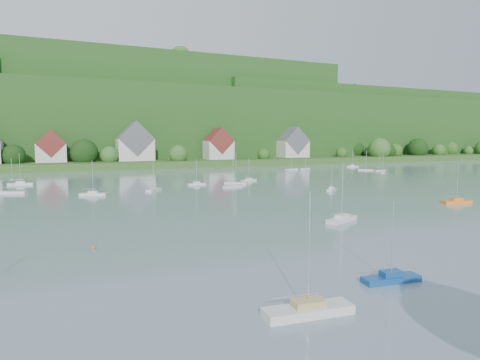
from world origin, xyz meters
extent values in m
cube|color=#31551F|center=(0.00, 200.00, 1.50)|extent=(600.00, 60.00, 3.00)
cube|color=#1C4315|center=(0.00, 275.00, 20.00)|extent=(620.00, 160.00, 40.00)
cube|color=#1C4315|center=(10.00, 270.00, 28.00)|extent=(240.00, 130.00, 60.00)
cube|color=#1C4315|center=(160.00, 255.00, 22.00)|extent=(200.00, 110.00, 48.00)
sphere|color=#275218|center=(218.82, 196.52, 6.33)|extent=(10.24, 10.24, 10.24)
sphere|color=#2F5820|center=(141.50, 180.22, 7.19)|extent=(12.88, 12.88, 12.88)
sphere|color=black|center=(139.35, 197.94, 6.40)|extent=(10.46, 10.46, 10.46)
sphere|color=#275218|center=(118.43, 184.90, 5.10)|extent=(6.45, 6.45, 6.45)
sphere|color=#2F5820|center=(228.18, 189.87, 5.07)|extent=(6.37, 6.37, 6.37)
sphere|color=black|center=(152.01, 194.00, 6.47)|extent=(10.68, 10.68, 10.68)
sphere|color=black|center=(177.90, 186.42, 7.18)|extent=(12.85, 12.85, 12.85)
sphere|color=#2F5820|center=(-6.80, 183.88, 5.66)|extent=(8.19, 8.19, 8.19)
sphere|color=#2F5820|center=(153.96, 190.35, 6.41)|extent=(10.50, 10.50, 10.50)
sphere|color=black|center=(152.76, 184.28, 5.62)|extent=(8.05, 8.05, 8.05)
sphere|color=#2F5820|center=(46.85, 192.08, 6.95)|extent=(12.16, 12.16, 12.16)
sphere|color=#2F5820|center=(22.99, 179.93, 5.84)|extent=(8.73, 8.73, 8.73)
sphere|color=black|center=(-43.87, 185.86, 6.03)|extent=(9.32, 9.32, 9.32)
sphere|color=#275218|center=(198.64, 187.75, 5.51)|extent=(7.74, 7.74, 7.74)
sphere|color=#275218|center=(159.04, 186.11, 5.87)|extent=(8.84, 8.84, 8.84)
sphere|color=#275218|center=(67.84, 181.69, 5.03)|extent=(6.24, 6.24, 6.24)
sphere|color=black|center=(89.43, 194.54, 5.65)|extent=(8.16, 8.16, 8.16)
sphere|color=#2F5820|center=(144.77, 192.32, 5.63)|extent=(8.09, 8.09, 8.09)
sphere|color=#2F5820|center=(197.13, 187.30, 5.65)|extent=(8.14, 8.14, 8.14)
sphere|color=black|center=(-17.00, 186.36, 6.87)|extent=(11.92, 11.92, 11.92)
sphere|color=#275218|center=(39.50, 255.03, 60.25)|extent=(12.83, 12.83, 12.83)
sphere|color=#2F5820|center=(-39.93, 242.18, 59.43)|extent=(8.18, 8.18, 8.18)
sphere|color=#275218|center=(1.11, 279.65, 60.23)|extent=(12.73, 12.73, 12.73)
sphere|color=#275218|center=(83.40, 244.53, 60.01)|extent=(11.50, 11.50, 11.50)
sphere|color=#275218|center=(60.71, 274.89, 60.56)|extent=(14.65, 14.65, 14.65)
sphere|color=#2F5820|center=(39.25, 231.29, 60.09)|extent=(11.95, 11.95, 11.95)
sphere|color=#275218|center=(119.44, 238.58, 59.71)|extent=(9.76, 9.76, 9.76)
sphere|color=#2F5820|center=(-47.14, 274.29, 59.24)|extent=(7.07, 7.07, 7.07)
sphere|color=black|center=(-3.47, 243.31, 59.44)|extent=(8.21, 8.21, 8.21)
sphere|color=#2F5820|center=(-22.82, 267.10, 60.14)|extent=(12.24, 12.24, 12.24)
sphere|color=#2F5820|center=(114.51, 242.98, 59.58)|extent=(9.00, 9.00, 9.00)
sphere|color=#275218|center=(101.03, 257.97, 59.41)|extent=(8.03, 8.03, 8.03)
sphere|color=#2F5820|center=(176.64, 258.30, 47.67)|extent=(9.52, 9.52, 9.52)
sphere|color=#2F5820|center=(233.20, 259.00, 47.60)|extent=(9.12, 9.12, 9.12)
sphere|color=#2F5820|center=(100.48, 258.36, 48.62)|extent=(14.97, 14.97, 14.97)
sphere|color=black|center=(161.92, 228.86, 47.32)|extent=(7.52, 7.52, 7.52)
sphere|color=#275218|center=(78.67, 255.82, 47.71)|extent=(9.78, 9.78, 9.78)
sphere|color=#275218|center=(119.68, 254.71, 48.10)|extent=(12.02, 12.02, 12.02)
sphere|color=black|center=(137.90, 236.02, 48.02)|extent=(11.57, 11.57, 11.57)
sphere|color=#275218|center=(122.43, 222.73, 48.21)|extent=(12.65, 12.65, 12.65)
sphere|color=#2F5820|center=(142.64, 228.37, 47.45)|extent=(8.28, 8.28, 8.28)
sphere|color=black|center=(167.90, 264.31, 47.31)|extent=(7.47, 7.47, 7.47)
sphere|color=#2F5820|center=(99.14, 247.22, 47.66)|extent=(9.48, 9.48, 9.48)
sphere|color=black|center=(189.44, 271.22, 41.48)|extent=(8.43, 8.43, 8.43)
sphere|color=#275218|center=(-39.98, 262.14, 42.10)|extent=(12.01, 12.01, 12.01)
sphere|color=black|center=(182.06, 244.68, 42.37)|extent=(13.54, 13.54, 13.54)
sphere|color=black|center=(118.67, 252.35, 42.64)|extent=(15.08, 15.08, 15.08)
sphere|color=#2F5820|center=(108.41, 268.02, 42.80)|extent=(15.99, 15.99, 15.99)
sphere|color=black|center=(-3.70, 272.21, 42.75)|extent=(15.72, 15.72, 15.72)
sphere|color=#2F5820|center=(218.40, 301.50, 42.48)|extent=(14.17, 14.17, 14.17)
sphere|color=#275218|center=(10.88, 267.92, 41.84)|extent=(10.54, 10.54, 10.54)
sphere|color=black|center=(233.10, 233.99, 42.47)|extent=(14.14, 14.14, 14.14)
cube|color=beige|center=(-30.00, 189.00, 7.00)|extent=(12.00, 9.00, 8.00)
cube|color=maroon|center=(-30.00, 189.00, 11.00)|extent=(12.00, 9.36, 12.00)
cube|color=beige|center=(5.00, 188.00, 8.00)|extent=(16.00, 11.00, 10.00)
cube|color=#53545A|center=(5.00, 188.00, 13.00)|extent=(16.00, 11.44, 16.00)
cube|color=beige|center=(45.00, 186.00, 7.50)|extent=(13.00, 10.00, 9.00)
cube|color=maroon|center=(45.00, 186.00, 12.00)|extent=(13.00, 10.40, 13.00)
cube|color=beige|center=(90.00, 190.00, 7.50)|extent=(15.00, 10.00, 9.00)
cube|color=#53545A|center=(90.00, 190.00, 12.00)|extent=(15.00, 10.40, 15.00)
cube|color=navy|center=(-1.43, 22.21, 0.27)|extent=(5.48, 2.13, 0.53)
cube|color=navy|center=(-1.43, 22.21, 0.78)|extent=(1.98, 1.27, 0.50)
cylinder|color=silver|center=(-1.43, 22.21, 3.87)|extent=(0.10, 0.10, 6.67)
cylinder|color=silver|center=(-2.22, 22.31, 1.43)|extent=(2.92, 0.44, 0.08)
cube|color=silver|center=(-11.97, 19.26, 0.33)|extent=(6.76, 2.49, 0.66)
cube|color=tan|center=(-11.97, 19.26, 0.91)|extent=(2.43, 1.52, 0.50)
cylinder|color=silver|center=(-11.97, 19.26, 4.79)|extent=(0.10, 0.10, 8.26)
cylinder|color=silver|center=(-12.96, 19.36, 1.56)|extent=(3.63, 0.44, 0.08)
cube|color=silver|center=(11.59, 46.00, 0.33)|extent=(6.75, 4.41, 0.66)
cube|color=silver|center=(11.59, 46.00, 0.91)|extent=(2.63, 2.13, 0.50)
cylinder|color=silver|center=(11.59, 46.00, 4.77)|extent=(0.10, 0.10, 8.22)
cylinder|color=silver|center=(10.69, 45.59, 1.56)|extent=(3.33, 1.57, 0.08)
cube|color=orange|center=(43.71, 51.63, 0.30)|extent=(6.25, 2.77, 0.60)
cube|color=orange|center=(43.71, 51.63, 0.85)|extent=(2.30, 1.55, 0.50)
cylinder|color=silver|center=(43.71, 51.63, 4.38)|extent=(0.10, 0.10, 7.55)
cylinder|color=silver|center=(42.82, 51.80, 1.50)|extent=(3.28, 0.69, 0.08)
sphere|color=#DD5C05|center=(-10.46, 22.05, 0.00)|extent=(0.47, 0.47, 0.47)
sphere|color=#DD5C05|center=(-24.45, 44.49, 0.00)|extent=(0.46, 0.46, 0.46)
cube|color=silver|center=(96.24, 147.99, 0.29)|extent=(5.91, 2.64, 0.57)
cube|color=silver|center=(96.24, 147.99, 0.82)|extent=(2.17, 1.47, 0.50)
cylinder|color=silver|center=(96.24, 147.99, 4.14)|extent=(0.10, 0.10, 7.14)
cylinder|color=silver|center=(95.40, 148.15, 1.47)|extent=(3.10, 0.67, 0.08)
cube|color=silver|center=(14.34, 95.16, 0.30)|extent=(6.13, 3.70, 0.59)
cylinder|color=silver|center=(14.34, 95.16, 4.30)|extent=(0.10, 0.10, 7.42)
cylinder|color=silver|center=(13.51, 94.83, 1.49)|extent=(3.07, 1.26, 0.08)
cube|color=silver|center=(90.14, 123.65, 0.24)|extent=(4.86, 1.77, 0.48)
cylinder|color=silver|center=(90.14, 123.65, 3.45)|extent=(0.10, 0.10, 5.95)
cylinder|color=silver|center=(89.43, 123.71, 1.38)|extent=(2.61, 0.32, 0.08)
cube|color=silver|center=(-37.35, 123.51, 0.32)|extent=(6.57, 2.32, 0.65)
cube|color=silver|center=(-37.35, 123.51, 0.90)|extent=(2.35, 1.44, 0.50)
cylinder|color=silver|center=(-37.35, 123.51, 4.68)|extent=(0.10, 0.10, 8.06)
cylinder|color=silver|center=(-38.32, 123.59, 1.55)|extent=(3.54, 0.36, 0.08)
cube|color=silver|center=(60.34, 141.97, 0.31)|extent=(6.37, 3.41, 0.61)
cylinder|color=silver|center=(60.34, 141.97, 4.45)|extent=(0.10, 0.10, 7.67)
cylinder|color=silver|center=(59.46, 141.71, 1.51)|extent=(3.25, 1.05, 0.08)
cube|color=silver|center=(34.12, 79.16, 0.23)|extent=(4.46, 3.99, 0.47)
cube|color=silver|center=(34.12, 79.16, 0.72)|extent=(1.85, 1.75, 0.50)
cylinder|color=silver|center=(34.12, 79.16, 3.40)|extent=(0.10, 0.10, 5.86)
cylinder|color=silver|center=(33.57, 78.72, 1.37)|extent=(2.05, 1.70, 0.08)
cube|color=silver|center=(-6.57, 95.57, 0.28)|extent=(4.69, 5.35, 0.56)
cylinder|color=silver|center=(-6.57, 95.57, 4.05)|extent=(0.10, 0.10, 6.98)
cylinder|color=silver|center=(-7.09, 94.91, 1.46)|extent=(1.97, 2.46, 0.08)
cube|color=silver|center=(7.21, 104.18, 0.26)|extent=(5.27, 2.09, 0.51)
cube|color=silver|center=(7.21, 104.18, 0.76)|extent=(1.91, 1.23, 0.50)
cylinder|color=silver|center=(7.21, 104.18, 3.72)|extent=(0.10, 0.10, 6.41)
cylinder|color=silver|center=(6.45, 104.08, 1.41)|extent=(2.81, 0.45, 0.08)
cube|color=silver|center=(-37.58, 103.84, 0.31)|extent=(6.31, 3.91, 0.61)
cylinder|color=silver|center=(-37.58, 103.84, 4.43)|extent=(0.10, 0.10, 7.64)
cylinder|color=silver|center=(-38.42, 104.19, 1.51)|extent=(3.14, 1.35, 0.08)
cube|color=silver|center=(-20.78, 92.87, 0.29)|extent=(6.03, 3.77, 0.59)
cube|color=silver|center=(-20.78, 92.87, 0.84)|extent=(2.33, 1.85, 0.50)
cylinder|color=silver|center=(-20.78, 92.87, 4.24)|extent=(0.10, 0.10, 7.32)
cylinder|color=silver|center=(-21.59, 93.21, 1.49)|extent=(3.00, 1.31, 0.08)
cube|color=silver|center=(67.94, 143.30, 0.28)|extent=(5.76, 4.15, 0.57)
cylinder|color=silver|center=(67.94, 143.30, 4.13)|extent=(0.10, 0.10, 7.12)
cylinder|color=silver|center=(67.19, 142.89, 1.47)|extent=(2.78, 1.59, 0.08)
cube|color=silver|center=(87.16, 128.16, 0.30)|extent=(5.10, 5.74, 0.60)
cylinder|color=silver|center=(87.16, 128.16, 4.36)|extent=(0.10, 0.10, 7.52)
cylinder|color=silver|center=(86.59, 128.86, 1.50)|extent=(2.15, 2.62, 0.08)
cube|color=silver|center=(25.01, 108.09, 0.26)|extent=(5.39, 2.79, 0.52)
cube|color=silver|center=(25.01, 108.09, 0.77)|extent=(2.02, 1.47, 0.50)
cylinder|color=silver|center=(25.01, 108.09, 3.76)|extent=(0.10, 0.10, 6.48)
cylinder|color=silver|center=(24.26, 107.88, 1.42)|extent=(2.77, 0.84, 0.08)
cube|color=silver|center=(85.76, 117.18, 0.25)|extent=(4.34, 4.68, 0.50)
cylinder|color=silver|center=(85.76, 117.18, 3.62)|extent=(0.10, 0.10, 6.25)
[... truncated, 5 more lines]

